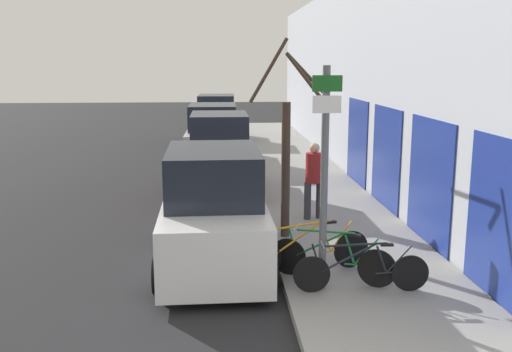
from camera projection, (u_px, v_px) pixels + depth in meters
The scene contains 13 objects.
ground_plane at pixel (221, 195), 16.58m from camera, with size 80.00×80.00×0.00m, color black.
sidewalk_curb at pixel (296, 173), 19.48m from camera, with size 3.20×32.00×0.15m.
building_facade at pixel (350, 80), 18.88m from camera, with size 0.23×32.00×6.50m.
signpost at pixel (324, 174), 9.03m from camera, with size 0.46×0.14×3.61m.
bicycle_0 at pixel (361, 270), 9.18m from camera, with size 2.21×0.44×0.83m.
bicycle_1 at pixel (331, 259), 9.64m from camera, with size 1.98×1.01×0.90m.
bicycle_2 at pixel (308, 252), 9.96m from camera, with size 2.31×0.78×0.94m.
parked_car_0 at pixel (214, 212), 10.84m from camera, with size 2.14×4.76×2.24m.
parked_car_1 at pixel (220, 160), 16.14m from camera, with size 1.95×4.12×2.41m.
parked_car_2 at pixel (213, 138), 21.24m from camera, with size 2.17×4.75×2.29m.
parked_car_3 at pixel (217, 121), 27.20m from camera, with size 2.19×4.51×2.30m.
pedestrian_near at pixel (314, 175), 13.38m from camera, with size 0.47×0.40×1.82m.
street_tree at pixel (287, 152), 11.86m from camera, with size 1.84×1.25×4.15m.
Camera 1 is at (-0.09, -4.98, 3.80)m, focal length 40.00 mm.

